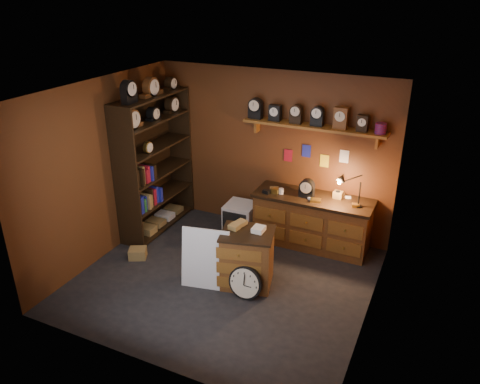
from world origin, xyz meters
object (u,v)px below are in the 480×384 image
shelving_unit (153,158)px  workbench (312,218)px  low_cabinet (247,256)px  big_round_clock (245,283)px

shelving_unit → workbench: (2.62, 0.49, -0.78)m
low_cabinet → workbench: bearing=56.6°
low_cabinet → shelving_unit: bearing=142.6°
shelving_unit → big_round_clock: bearing=-28.7°
low_cabinet → big_round_clock: 0.39m
shelving_unit → low_cabinet: size_ratio=2.85×
shelving_unit → big_round_clock: 2.74m
shelving_unit → low_cabinet: shelving_unit is taller
workbench → low_cabinet: size_ratio=2.06×
shelving_unit → low_cabinet: 2.45m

